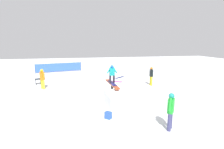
{
  "coord_description": "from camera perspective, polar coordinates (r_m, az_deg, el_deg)",
  "views": [
    {
      "loc": [
        -11.14,
        2.32,
        3.65
      ],
      "look_at": [
        0.0,
        0.0,
        1.53
      ],
      "focal_mm": 28.0,
      "sensor_mm": 36.0,
      "label": 1
    }
  ],
  "objects": [
    {
      "name": "ground_plane",
      "position": [
        11.95,
        -0.0,
        -7.21
      ],
      "size": [
        60.0,
        60.0,
        0.0
      ],
      "primitive_type": "plane",
      "color": "white"
    },
    {
      "name": "rail_feature",
      "position": [
        11.74,
        -0.0,
        -3.55
      ],
      "size": [
        2.69,
        0.44,
        0.93
      ],
      "rotation": [
        0.0,
        0.0,
        0.06
      ],
      "color": "black",
      "rests_on": "ground"
    },
    {
      "name": "snow_kicker_ramp",
      "position": [
        10.32,
        2.46,
        -7.99
      ],
      "size": [
        1.89,
        1.61,
        0.74
      ],
      "primitive_type": "cube",
      "rotation": [
        0.0,
        0.0,
        0.06
      ],
      "color": "white",
      "rests_on": "ground"
    },
    {
      "name": "main_rider_on_rail",
      "position": [
        11.58,
        -0.0,
        -0.08
      ],
      "size": [
        1.57,
        0.71,
        1.23
      ],
      "rotation": [
        0.0,
        0.0,
        0.06
      ],
      "color": "navy",
      "rests_on": "rail_feature"
    },
    {
      "name": "bystander_green",
      "position": [
        7.79,
        18.62,
        -10.75
      ],
      "size": [
        0.59,
        0.52,
        1.59
      ],
      "rotation": [
        0.0,
        0.0,
        5.58
      ],
      "color": "#3F406F",
      "rests_on": "ground"
    },
    {
      "name": "bystander_orange",
      "position": [
        14.69,
        -21.81,
        -1.02
      ],
      "size": [
        0.64,
        0.51,
        1.59
      ],
      "rotation": [
        0.0,
        0.0,
        0.64
      ],
      "color": "yellow",
      "rests_on": "ground"
    },
    {
      "name": "bystander_black",
      "position": [
        15.18,
        12.69,
        -0.18
      ],
      "size": [
        0.66,
        0.27,
        1.58
      ],
      "rotation": [
        0.0,
        0.0,
        3.01
      ],
      "color": "yellow",
      "rests_on": "ground"
    },
    {
      "name": "loose_snowboard_magenta",
      "position": [
        16.28,
        0.96,
        -2.34
      ],
      "size": [
        0.78,
        1.35,
        0.02
      ],
      "primitive_type": "cube",
      "rotation": [
        0.0,
        0.0,
        1.17
      ],
      "color": "#C72296",
      "rests_on": "ground"
    },
    {
      "name": "loose_snowboard_navy",
      "position": [
        18.19,
        2.5,
        -0.98
      ],
      "size": [
        1.09,
        1.22,
        0.02
      ],
      "primitive_type": "cube",
      "rotation": [
        0.0,
        0.0,
        2.27
      ],
      "color": "navy",
      "rests_on": "ground"
    },
    {
      "name": "folding_chair",
      "position": [
        16.6,
        -22.9,
        -1.52
      ],
      "size": [
        0.54,
        0.54,
        0.88
      ],
      "rotation": [
        0.0,
        0.0,
        3.41
      ],
      "color": "#3F3F44",
      "rests_on": "ground"
    },
    {
      "name": "backpack_on_snow",
      "position": [
        8.66,
        -1.25,
        -13.14
      ],
      "size": [
        0.37,
        0.37,
        0.34
      ],
      "primitive_type": "cube",
      "rotation": [
        0.0,
        0.0,
        3.89
      ],
      "color": "blue",
      "rests_on": "ground"
    },
    {
      "name": "safety_fence",
      "position": [
        22.41,
        -16.9,
        2.3
      ],
      "size": [
        1.2,
        5.35,
        1.1
      ],
      "rotation": [
        0.0,
        0.0,
        1.78
      ],
      "color": "blue",
      "rests_on": "ground"
    }
  ]
}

